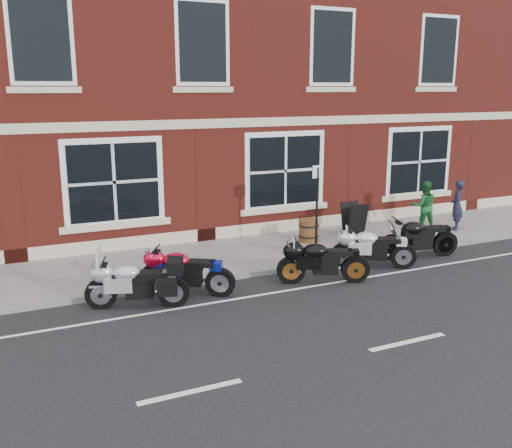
# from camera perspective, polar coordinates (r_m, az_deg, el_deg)

# --- Properties ---
(ground) EXTENTS (80.00, 80.00, 0.00)m
(ground) POSITION_cam_1_polar(r_m,az_deg,el_deg) (12.80, 6.32, -6.47)
(ground) COLOR black
(ground) RESTS_ON ground
(sidewalk) EXTENTS (30.00, 3.00, 0.12)m
(sidewalk) POSITION_cam_1_polar(r_m,az_deg,el_deg) (15.30, 0.51, -2.81)
(sidewalk) COLOR slate
(sidewalk) RESTS_ON ground
(kerb) EXTENTS (30.00, 0.16, 0.12)m
(kerb) POSITION_cam_1_polar(r_m,az_deg,el_deg) (13.95, 3.31, -4.46)
(kerb) COLOR slate
(kerb) RESTS_ON ground
(pub_building) EXTENTS (24.00, 12.00, 12.00)m
(pub_building) POSITION_cam_1_polar(r_m,az_deg,el_deg) (21.76, -8.40, 17.69)
(pub_building) COLOR maroon
(pub_building) RESTS_ON ground
(moto_touring_silver) EXTENTS (2.00, 0.86, 1.37)m
(moto_touring_silver) POSITION_cam_1_polar(r_m,az_deg,el_deg) (11.77, -12.12, -5.62)
(moto_touring_silver) COLOR black
(moto_touring_silver) RESTS_ON ground
(moto_sport_red) EXTENTS (1.84, 1.27, 0.95)m
(moto_sport_red) POSITION_cam_1_polar(r_m,az_deg,el_deg) (12.33, -7.13, -4.60)
(moto_sport_red) COLOR black
(moto_sport_red) RESTS_ON ground
(moto_sport_black) EXTENTS (2.01, 0.93, 0.95)m
(moto_sport_black) POSITION_cam_1_polar(r_m,az_deg,el_deg) (13.02, 6.55, -3.58)
(moto_sport_black) COLOR black
(moto_sport_black) RESTS_ON ground
(moto_sport_silver) EXTENTS (1.90, 1.10, 0.94)m
(moto_sport_silver) POSITION_cam_1_polar(r_m,az_deg,el_deg) (14.31, 11.50, -2.24)
(moto_sport_silver) COLOR black
(moto_sport_silver) RESTS_ON ground
(moto_naked_black) EXTENTS (2.18, 0.61, 0.99)m
(moto_naked_black) POSITION_cam_1_polar(r_m,az_deg,el_deg) (15.44, 15.76, -1.21)
(moto_naked_black) COLOR black
(moto_naked_black) RESTS_ON ground
(pedestrian_left) EXTENTS (0.65, 0.65, 1.52)m
(pedestrian_left) POSITION_cam_1_polar(r_m,az_deg,el_deg) (18.32, 19.46, 1.78)
(pedestrian_left) COLOR black
(pedestrian_left) RESTS_ON sidewalk
(pedestrian_right) EXTENTS (0.91, 0.83, 1.52)m
(pedestrian_right) POSITION_cam_1_polar(r_m,az_deg,el_deg) (17.86, 16.45, 1.72)
(pedestrian_right) COLOR #195827
(pedestrian_right) RESTS_ON sidewalk
(a_board_sign) EXTENTS (0.61, 0.41, 1.01)m
(a_board_sign) POSITION_cam_1_polar(r_m,az_deg,el_deg) (16.77, 9.78, 0.44)
(a_board_sign) COLOR black
(a_board_sign) RESTS_ON sidewalk
(barrel_planter) EXTENTS (0.57, 0.57, 0.63)m
(barrel_planter) POSITION_cam_1_polar(r_m,az_deg,el_deg) (16.10, 5.29, -0.64)
(barrel_planter) COLOR #4D2F14
(barrel_planter) RESTS_ON sidewalk
(parking_sign) EXTENTS (0.33, 0.07, 2.31)m
(parking_sign) POSITION_cam_1_polar(r_m,az_deg,el_deg) (14.80, 6.11, 2.12)
(parking_sign) COLOR black
(parking_sign) RESTS_ON sidewalk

